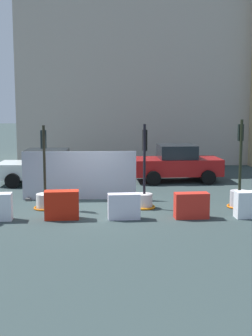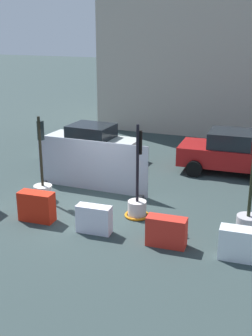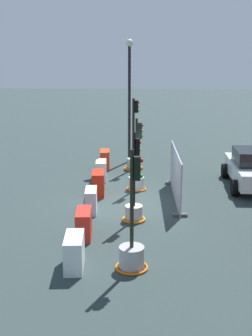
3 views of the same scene
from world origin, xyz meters
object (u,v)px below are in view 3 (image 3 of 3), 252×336
traffic_light_2 (134,207)px  construction_barrier_4 (84,224)px  construction_barrier_2 (98,183)px  traffic_light_0 (133,157)px  street_lamp_post (129,87)px  traffic_light_3 (132,250)px  construction_barrier_5 (74,252)px  construction_barrier_3 (91,201)px  construction_barrier_1 (101,171)px  traffic_light_1 (137,178)px  construction_barrier_0 (105,159)px

traffic_light_2 → construction_barrier_4: bearing=-46.9°
construction_barrier_2 → traffic_light_2: bearing=27.2°
construction_barrier_2 → construction_barrier_4: size_ratio=1.00×
traffic_light_0 → street_lamp_post: street_lamp_post is taller
construction_barrier_2 → street_lamp_post: size_ratio=0.18×
traffic_light_3 → construction_barrier_4: size_ratio=2.80×
construction_barrier_4 → construction_barrier_5: size_ratio=0.99×
construction_barrier_3 → construction_barrier_5: size_ratio=0.93×
traffic_light_0 → construction_barrier_1: (1.91, -1.38, -0.16)m
construction_barrier_1 → construction_barrier_4: 6.12m
construction_barrier_1 → construction_barrier_3: 3.99m
traffic_light_1 → construction_barrier_4: 5.03m
construction_barrier_2 → street_lamp_post: 6.56m
traffic_light_2 → construction_barrier_0: (-6.84, -1.44, -0.02)m
construction_barrier_4 → construction_barrier_0: bearing=179.8°
construction_barrier_3 → construction_barrier_0: bearing=179.7°
traffic_light_1 → traffic_light_2: (3.41, -0.08, -0.02)m
construction_barrier_0 → construction_barrier_1: size_ratio=1.06×
traffic_light_2 → construction_barrier_5: bearing=-24.0°
traffic_light_1 → construction_barrier_1: (-1.34, -1.53, -0.05)m
construction_barrier_1 → construction_barrier_5: size_ratio=0.92×
traffic_light_0 → traffic_light_1: bearing=2.6°
construction_barrier_4 → traffic_light_0: bearing=170.1°
traffic_light_3 → construction_barrier_5: (-0.00, -1.45, -0.08)m
traffic_light_3 → construction_barrier_3: traffic_light_3 is taller
traffic_light_1 → construction_barrier_2: size_ratio=2.63×
traffic_light_2 → construction_barrier_3: (-0.76, -1.47, -0.05)m
traffic_light_1 → construction_barrier_1: bearing=-131.2°
construction_barrier_0 → traffic_light_3: bearing=7.9°
traffic_light_3 → traffic_light_2: bearing=179.5°
traffic_light_2 → construction_barrier_3: size_ratio=2.84×
street_lamp_post → traffic_light_0: bearing=7.9°
traffic_light_1 → construction_barrier_5: (6.73, -1.55, -0.06)m
traffic_light_0 → construction_barrier_2: size_ratio=3.06×
traffic_light_0 → street_lamp_post: 3.55m
traffic_light_3 → construction_barrier_1: traffic_light_3 is taller
traffic_light_3 → construction_barrier_1: bearing=-170.0°
construction_barrier_0 → construction_barrier_1: construction_barrier_0 is taller
traffic_light_2 → traffic_light_3: bearing=-0.5°
traffic_light_0 → traffic_light_2: bearing=0.6°
construction_barrier_3 → traffic_light_0: bearing=166.6°
construction_barrier_2 → construction_barrier_5: 6.03m
traffic_light_1 → construction_barrier_0: bearing=-156.1°
construction_barrier_2 → street_lamp_post: (-5.57, 1.10, 3.28)m
construction_barrier_3 → construction_barrier_5: construction_barrier_5 is taller
traffic_light_3 → construction_barrier_2: (-6.03, -1.37, -0.04)m
traffic_light_1 → construction_barrier_0: traffic_light_1 is taller
traffic_light_0 → construction_barrier_3: traffic_light_0 is taller
street_lamp_post → construction_barrier_4: bearing=-6.9°
construction_barrier_4 → street_lamp_post: bearing=173.1°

